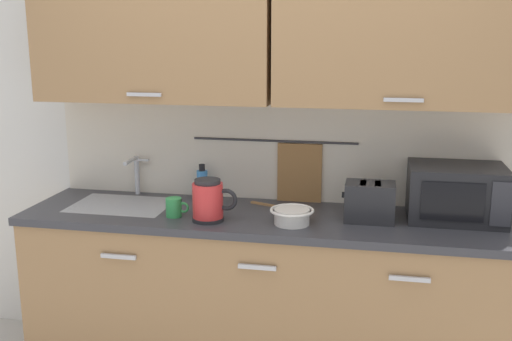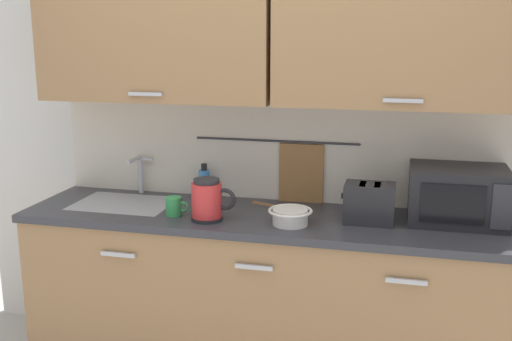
{
  "view_description": "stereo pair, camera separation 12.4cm",
  "coord_description": "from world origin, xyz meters",
  "px_view_note": "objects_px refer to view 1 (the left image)",
  "views": [
    {
      "loc": [
        0.51,
        -2.58,
        1.8
      ],
      "look_at": [
        -0.07,
        0.33,
        1.12
      ],
      "focal_mm": 42.24,
      "sensor_mm": 36.0,
      "label": 1
    },
    {
      "loc": [
        0.63,
        -2.55,
        1.8
      ],
      "look_at": [
        -0.07,
        0.33,
        1.12
      ],
      "focal_mm": 42.24,
      "sensor_mm": 36.0,
      "label": 2
    }
  ],
  "objects_px": {
    "electric_kettle": "(209,201)",
    "dish_soap_bottle": "(202,184)",
    "mug_near_sink": "(174,207)",
    "toaster": "(370,202)",
    "mixing_bowl": "(292,215)",
    "microwave": "(456,193)",
    "wooden_spoon": "(279,207)"
  },
  "relations": [
    {
      "from": "mug_near_sink",
      "to": "wooden_spoon",
      "type": "relative_size",
      "value": 0.45
    },
    {
      "from": "toaster",
      "to": "electric_kettle",
      "type": "bearing_deg",
      "value": -168.48
    },
    {
      "from": "toaster",
      "to": "dish_soap_bottle",
      "type": "bearing_deg",
      "value": 166.45
    },
    {
      "from": "toaster",
      "to": "microwave",
      "type": "bearing_deg",
      "value": 14.16
    },
    {
      "from": "mug_near_sink",
      "to": "mixing_bowl",
      "type": "bearing_deg",
      "value": -0.58
    },
    {
      "from": "electric_kettle",
      "to": "mug_near_sink",
      "type": "distance_m",
      "value": 0.2
    },
    {
      "from": "mixing_bowl",
      "to": "wooden_spoon",
      "type": "relative_size",
      "value": 0.8
    },
    {
      "from": "electric_kettle",
      "to": "dish_soap_bottle",
      "type": "bearing_deg",
      "value": 110.88
    },
    {
      "from": "dish_soap_bottle",
      "to": "mixing_bowl",
      "type": "bearing_deg",
      "value": -32.62
    },
    {
      "from": "mug_near_sink",
      "to": "toaster",
      "type": "distance_m",
      "value": 0.97
    },
    {
      "from": "mug_near_sink",
      "to": "toaster",
      "type": "xyz_separation_m",
      "value": [
        0.96,
        0.13,
        0.05
      ]
    },
    {
      "from": "electric_kettle",
      "to": "mug_near_sink",
      "type": "relative_size",
      "value": 1.89
    },
    {
      "from": "dish_soap_bottle",
      "to": "toaster",
      "type": "bearing_deg",
      "value": -13.55
    },
    {
      "from": "dish_soap_bottle",
      "to": "mug_near_sink",
      "type": "height_order",
      "value": "dish_soap_bottle"
    },
    {
      "from": "dish_soap_bottle",
      "to": "mug_near_sink",
      "type": "relative_size",
      "value": 1.63
    },
    {
      "from": "dish_soap_bottle",
      "to": "electric_kettle",
      "type": "bearing_deg",
      "value": -69.12
    },
    {
      "from": "wooden_spoon",
      "to": "toaster",
      "type": "bearing_deg",
      "value": -15.21
    },
    {
      "from": "dish_soap_bottle",
      "to": "toaster",
      "type": "relative_size",
      "value": 0.77
    },
    {
      "from": "mug_near_sink",
      "to": "wooden_spoon",
      "type": "height_order",
      "value": "mug_near_sink"
    },
    {
      "from": "electric_kettle",
      "to": "dish_soap_bottle",
      "type": "distance_m",
      "value": 0.4
    },
    {
      "from": "wooden_spoon",
      "to": "mixing_bowl",
      "type": "bearing_deg",
      "value": -67.75
    },
    {
      "from": "electric_kettle",
      "to": "mixing_bowl",
      "type": "bearing_deg",
      "value": 3.5
    },
    {
      "from": "microwave",
      "to": "mug_near_sink",
      "type": "height_order",
      "value": "microwave"
    },
    {
      "from": "mixing_bowl",
      "to": "toaster",
      "type": "relative_size",
      "value": 0.84
    },
    {
      "from": "microwave",
      "to": "dish_soap_bottle",
      "type": "height_order",
      "value": "microwave"
    },
    {
      "from": "toaster",
      "to": "wooden_spoon",
      "type": "bearing_deg",
      "value": 164.79
    },
    {
      "from": "wooden_spoon",
      "to": "electric_kettle",
      "type": "bearing_deg",
      "value": -136.54
    },
    {
      "from": "electric_kettle",
      "to": "toaster",
      "type": "relative_size",
      "value": 0.89
    },
    {
      "from": "microwave",
      "to": "mug_near_sink",
      "type": "distance_m",
      "value": 1.39
    },
    {
      "from": "microwave",
      "to": "toaster",
      "type": "relative_size",
      "value": 1.8
    },
    {
      "from": "mixing_bowl",
      "to": "wooden_spoon",
      "type": "bearing_deg",
      "value": 112.25
    },
    {
      "from": "electric_kettle",
      "to": "wooden_spoon",
      "type": "bearing_deg",
      "value": 43.46
    }
  ]
}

